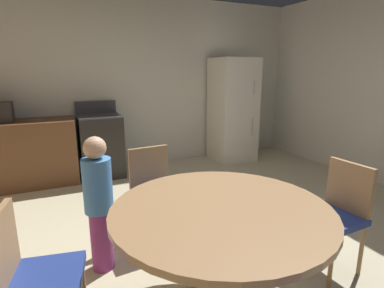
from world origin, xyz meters
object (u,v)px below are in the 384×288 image
Objects in this scene: chair_west at (30,273)px; person_child at (99,201)px; refrigerator at (233,110)px; dining_table at (221,230)px; chair_east at (337,210)px; oven_range at (101,145)px; chair_north at (154,189)px.

person_child reaches higher than chair_west.
dining_table is (-1.97, -3.08, -0.27)m from refrigerator.
chair_west is at bearing -72.86° from person_child.
refrigerator is at bearing -109.81° from chair_east.
oven_range reaches higher than chair_west.
chair_east is (1.36, -3.07, 0.03)m from oven_range.
person_child reaches higher than chair_east.
refrigerator is 3.67m from dining_table.
dining_table is 1.23× the size of person_child.
oven_range reaches higher than chair_east.
person_child is at bearing -68.13° from chair_north.
oven_range is at bearing -69.54° from chair_east.
chair_west and chair_north have the same top height.
dining_table is at bearing -122.56° from refrigerator.
refrigerator is at bearing -1.37° from oven_range.
oven_range is 2.35m from person_child.
person_child is (-0.62, 0.81, -0.03)m from dining_table.
person_child is (0.45, 0.62, 0.08)m from chair_west.
person_child is (-0.34, -2.32, 0.11)m from oven_range.
person_child is at bearing 127.22° from dining_table.
refrigerator is at bearing 129.15° from chair_north.
chair_west is 1.32m from chair_north.
chair_east reaches higher than dining_table.
person_child reaches higher than chair_north.
oven_range is at bearing 85.06° from chair_west.
chair_west is 0.80× the size of person_child.
chair_west is at bearing 170.02° from dining_table.
oven_range is 0.82× the size of dining_table.
refrigerator is 1.61× the size of person_child.
chair_east is 1.00× the size of chair_north.
chair_north is at bearing -84.88° from oven_range.
chair_north is 0.59m from person_child.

